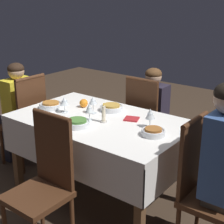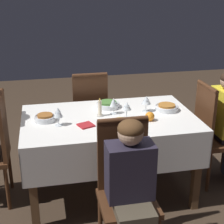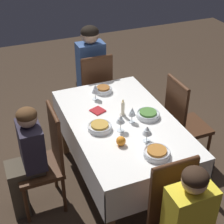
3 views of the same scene
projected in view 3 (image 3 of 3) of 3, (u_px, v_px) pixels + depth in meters
The scene contains 19 objects.
ground_plane at pixel (121, 182), 3.38m from camera, with size 8.00×8.00×0.00m, color #3D2D21.
dining_table at pixel (122, 130), 3.03m from camera, with size 1.45×0.89×0.74m.
chair_east at pixel (95, 90), 3.88m from camera, with size 0.38×0.38×0.97m.
chair_west at pixel (177, 221), 2.34m from camera, with size 0.38×0.38×0.97m.
chair_north at pixel (46, 158), 2.90m from camera, with size 0.38×0.38×0.97m.
chair_south at pixel (183, 120), 3.37m from camera, with size 0.38×0.38×0.97m.
person_adult_denim at pixel (90, 71), 3.90m from camera, with size 0.34×0.30×1.23m.
person_child_dark at pixel (26, 158), 2.82m from camera, with size 0.30×0.33×1.04m.
bowl_east at pixel (103, 90), 3.38m from camera, with size 0.17×0.17×0.06m.
wine_glass_east at pixel (95, 89), 3.22m from camera, with size 0.07×0.07×0.15m.
bowl_west at pixel (157, 153), 2.57m from camera, with size 0.21×0.21×0.06m.
wine_glass_west at pixel (147, 131), 2.68m from camera, with size 0.08×0.08×0.14m.
bowl_north at pixel (100, 127), 2.85m from camera, with size 0.20×0.20×0.06m.
wine_glass_north at pixel (121, 120), 2.79m from camera, with size 0.07×0.07×0.15m.
bowl_south at pixel (148, 114), 3.01m from camera, with size 0.21×0.21×0.06m.
wine_glass_south at pixel (132, 112), 2.90m from camera, with size 0.06×0.06×0.14m.
candle_centerpiece at pixel (123, 109), 3.01m from camera, with size 0.06×0.06×0.16m.
orange_fruit at pixel (121, 141), 2.67m from camera, with size 0.08×0.08×0.08m, color orange.
napkin_red_folded at pixel (98, 111), 3.10m from camera, with size 0.15×0.14×0.01m.
Camera 3 is at (-2.24, 1.01, 2.42)m, focal length 55.00 mm.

